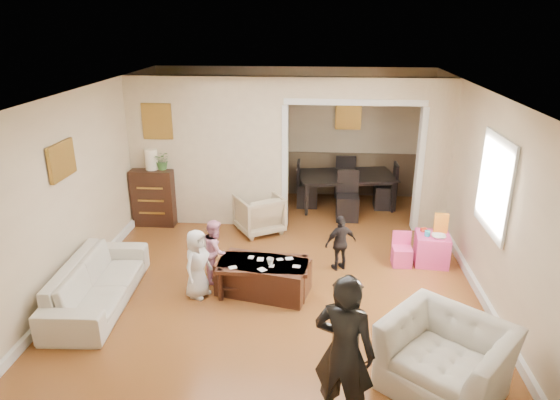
# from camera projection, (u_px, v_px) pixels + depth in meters

# --- Properties ---
(floor) EXTENTS (7.00, 7.00, 0.00)m
(floor) POSITION_uv_depth(u_px,v_px,m) (279.00, 272.00, 7.26)
(floor) COLOR brown
(floor) RESTS_ON ground
(partition_left) EXTENTS (2.75, 0.18, 2.60)m
(partition_left) POSITION_uv_depth(u_px,v_px,m) (208.00, 152.00, 8.59)
(partition_left) COLOR beige
(partition_left) RESTS_ON ground
(partition_right) EXTENTS (0.55, 0.18, 2.60)m
(partition_right) POSITION_uv_depth(u_px,v_px,m) (435.00, 157.00, 8.31)
(partition_right) COLOR beige
(partition_right) RESTS_ON ground
(partition_header) EXTENTS (2.22, 0.18, 0.35)m
(partition_header) POSITION_uv_depth(u_px,v_px,m) (356.00, 88.00, 8.02)
(partition_header) COLOR beige
(partition_header) RESTS_ON partition_right
(window_pane) EXTENTS (0.03, 0.95, 1.10)m
(window_pane) POSITION_uv_depth(u_px,v_px,m) (496.00, 185.00, 6.14)
(window_pane) COLOR white
(window_pane) RESTS_ON ground
(framed_art_partition) EXTENTS (0.45, 0.03, 0.55)m
(framed_art_partition) POSITION_uv_depth(u_px,v_px,m) (157.00, 121.00, 8.37)
(framed_art_partition) COLOR brown
(framed_art_partition) RESTS_ON partition_left
(framed_art_sofa_wall) EXTENTS (0.03, 0.55, 0.40)m
(framed_art_sofa_wall) POSITION_uv_depth(u_px,v_px,m) (62.00, 160.00, 6.27)
(framed_art_sofa_wall) COLOR brown
(framed_art_alcove) EXTENTS (0.45, 0.03, 0.55)m
(framed_art_alcove) POSITION_uv_depth(u_px,v_px,m) (348.00, 114.00, 9.80)
(framed_art_alcove) COLOR brown
(sofa) EXTENTS (0.88, 2.02, 0.58)m
(sofa) POSITION_uv_depth(u_px,v_px,m) (98.00, 283.00, 6.39)
(sofa) COLOR beige
(sofa) RESTS_ON ground
(armchair_back) EXTENTS (0.99, 1.00, 0.67)m
(armchair_back) POSITION_uv_depth(u_px,v_px,m) (259.00, 213.00, 8.52)
(armchair_back) COLOR tan
(armchair_back) RESTS_ON ground
(armchair_front) EXTENTS (1.49, 1.47, 0.73)m
(armchair_front) POSITION_uv_depth(u_px,v_px,m) (446.00, 358.00, 4.86)
(armchair_front) COLOR beige
(armchair_front) RESTS_ON ground
(dresser) EXTENTS (0.74, 0.41, 1.01)m
(dresser) POSITION_uv_depth(u_px,v_px,m) (155.00, 197.00, 8.81)
(dresser) COLOR black
(dresser) RESTS_ON ground
(table_lamp) EXTENTS (0.22, 0.22, 0.36)m
(table_lamp) POSITION_uv_depth(u_px,v_px,m) (151.00, 159.00, 8.57)
(table_lamp) COLOR #FEF2CF
(table_lamp) RESTS_ON dresser
(potted_plant) EXTENTS (0.30, 0.26, 0.33)m
(potted_plant) POSITION_uv_depth(u_px,v_px,m) (163.00, 160.00, 8.56)
(potted_plant) COLOR #457333
(potted_plant) RESTS_ON dresser
(coffee_table) EXTENTS (1.30, 0.85, 0.45)m
(coffee_table) POSITION_uv_depth(u_px,v_px,m) (263.00, 277.00, 6.65)
(coffee_table) COLOR #3C1E13
(coffee_table) RESTS_ON ground
(coffee_cup) EXTENTS (0.12, 0.12, 0.09)m
(coffee_cup) POSITION_uv_depth(u_px,v_px,m) (270.00, 261.00, 6.51)
(coffee_cup) COLOR silver
(coffee_cup) RESTS_ON coffee_table
(play_table) EXTENTS (0.52, 0.52, 0.47)m
(play_table) POSITION_uv_depth(u_px,v_px,m) (432.00, 249.00, 7.45)
(play_table) COLOR #F03F94
(play_table) RESTS_ON ground
(cereal_box) EXTENTS (0.21, 0.09, 0.30)m
(cereal_box) POSITION_uv_depth(u_px,v_px,m) (441.00, 223.00, 7.40)
(cereal_box) COLOR yellow
(cereal_box) RESTS_ON play_table
(cyan_cup) EXTENTS (0.08, 0.08, 0.08)m
(cyan_cup) POSITION_uv_depth(u_px,v_px,m) (427.00, 233.00, 7.31)
(cyan_cup) COLOR #2ABBD5
(cyan_cup) RESTS_ON play_table
(toy_block) EXTENTS (0.09, 0.08, 0.05)m
(toy_block) POSITION_uv_depth(u_px,v_px,m) (424.00, 230.00, 7.48)
(toy_block) COLOR #B62C16
(toy_block) RESTS_ON play_table
(play_bowl) EXTENTS (0.22, 0.22, 0.05)m
(play_bowl) POSITION_uv_depth(u_px,v_px,m) (439.00, 237.00, 7.24)
(play_bowl) COLOR white
(play_bowl) RESTS_ON play_table
(dining_table) EXTENTS (1.98, 1.31, 0.64)m
(dining_table) POSITION_uv_depth(u_px,v_px,m) (346.00, 191.00, 9.65)
(dining_table) COLOR black
(dining_table) RESTS_ON ground
(adult_person) EXTENTS (0.65, 0.53, 1.52)m
(adult_person) POSITION_uv_depth(u_px,v_px,m) (344.00, 352.00, 4.32)
(adult_person) COLOR black
(adult_person) RESTS_ON ground
(child_kneel_a) EXTENTS (0.46, 0.54, 0.94)m
(child_kneel_a) POSITION_uv_depth(u_px,v_px,m) (197.00, 264.00, 6.49)
(child_kneel_a) COLOR silver
(child_kneel_a) RESTS_ON ground
(child_kneel_b) EXTENTS (0.39, 0.48, 0.90)m
(child_kneel_b) POSITION_uv_depth(u_px,v_px,m) (216.00, 250.00, 6.91)
(child_kneel_b) COLOR pink
(child_kneel_b) RESTS_ON ground
(child_toddler) EXTENTS (0.53, 0.41, 0.84)m
(child_toddler) POSITION_uv_depth(u_px,v_px,m) (341.00, 243.00, 7.21)
(child_toddler) COLOR black
(child_toddler) RESTS_ON ground
(craft_papers) EXTENTS (0.94, 0.46, 0.00)m
(craft_papers) POSITION_uv_depth(u_px,v_px,m) (267.00, 263.00, 6.55)
(craft_papers) COLOR white
(craft_papers) RESTS_ON coffee_table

